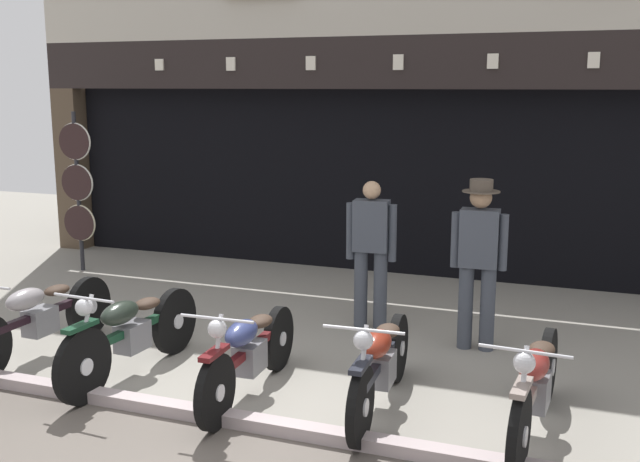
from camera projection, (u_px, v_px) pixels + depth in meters
name	position (u px, v px, depth m)	size (l,w,h in m)	color
shop_facade	(428.00, 147.00, 12.05)	(11.70, 4.42, 6.06)	black
motorcycle_left	(38.00, 317.00, 7.37)	(0.62, 2.08, 0.91)	black
motorcycle_center_left	(131.00, 332.00, 6.89)	(0.62, 2.01, 0.92)	black
motorcycle_center	(248.00, 352.00, 6.43)	(0.62, 1.94, 0.90)	black
motorcycle_center_right	(380.00, 363.00, 6.15)	(0.62, 1.95, 0.90)	black
motorcycle_right	(535.00, 386.00, 5.67)	(0.62, 2.05, 0.93)	black
salesman_left	(371.00, 247.00, 8.23)	(0.56, 0.26, 1.64)	#3D424C
shopkeeper_center	(479.00, 255.00, 7.52)	(0.56, 0.37, 1.75)	#3D424C
tyre_sign_pole	(77.00, 184.00, 10.71)	(0.53, 0.06, 2.29)	#232328
advert_board_near	(620.00, 169.00, 9.58)	(0.79, 0.03, 1.10)	silver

